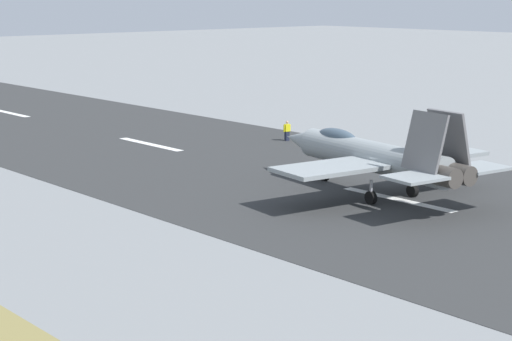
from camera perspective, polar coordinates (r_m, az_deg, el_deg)
ground_plane at (r=51.13m, az=9.27°, el=-1.90°), size 400.00×400.00×0.00m
runway_strip at (r=51.11m, az=9.29°, el=-1.89°), size 240.00×26.00×0.02m
fighter_jet at (r=51.64m, az=7.72°, el=0.99°), size 16.60×14.37×5.58m
crew_person at (r=70.53m, az=2.05°, el=2.61°), size 0.33×0.70×1.64m
marker_cone_mid at (r=66.20m, az=8.93°, el=1.41°), size 0.44×0.44×0.55m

